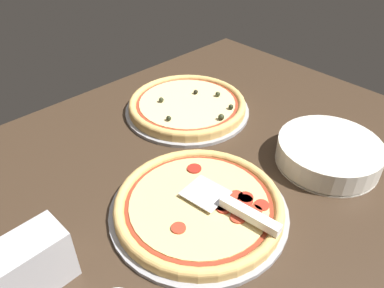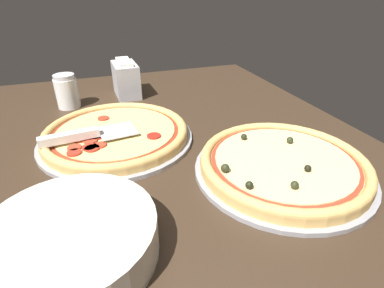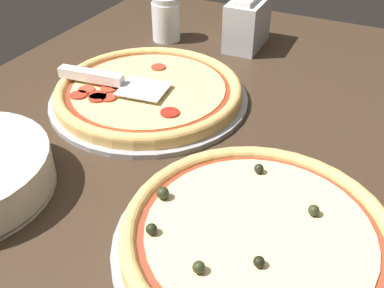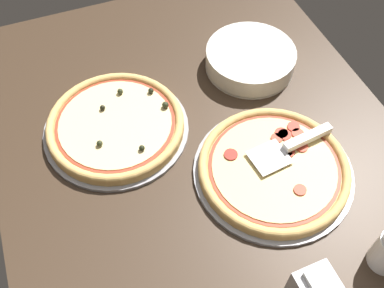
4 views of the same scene
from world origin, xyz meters
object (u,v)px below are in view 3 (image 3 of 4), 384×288
(pizza_back, at_px, (259,234))
(parmesan_shaker, at_px, (166,19))
(serving_spatula, at_px, (102,78))
(napkin_holder, at_px, (247,22))
(pizza_front, at_px, (149,90))

(pizza_back, relative_size, parmesan_shaker, 3.31)
(pizza_back, xyz_separation_m, serving_spatula, (-0.24, -0.41, 0.02))
(pizza_back, xyz_separation_m, napkin_holder, (-0.61, -0.24, 0.03))
(pizza_back, relative_size, serving_spatula, 1.55)
(pizza_front, relative_size, pizza_back, 1.03)
(pizza_front, relative_size, napkin_holder, 2.64)
(serving_spatula, relative_size, parmesan_shaker, 2.13)
(serving_spatula, bearing_deg, napkin_holder, 156.42)
(pizza_front, xyz_separation_m, pizza_back, (0.27, 0.32, 0.00))
(pizza_front, distance_m, serving_spatula, 0.09)
(pizza_front, height_order, pizza_back, pizza_back)
(pizza_front, distance_m, napkin_holder, 0.35)
(pizza_front, xyz_separation_m, parmesan_shaker, (-0.29, -0.12, 0.03))
(pizza_back, height_order, napkin_holder, napkin_holder)
(parmesan_shaker, bearing_deg, pizza_front, 22.34)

